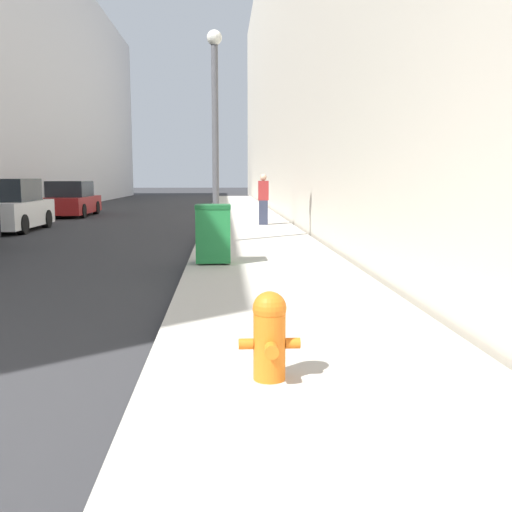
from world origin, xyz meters
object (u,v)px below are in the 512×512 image
fire_hydrant (270,334)px  parked_sedan_near (8,208)px  parked_sedan_far (71,200)px  trash_bin (213,233)px  lamppost (215,130)px  pedestrian_on_sidewalk (263,199)px

fire_hydrant → parked_sedan_near: 16.95m
parked_sedan_far → trash_bin: bearing=-66.8°
parked_sedan_near → trash_bin: bearing=-51.0°
parked_sedan_near → parked_sedan_far: bearing=89.2°
lamppost → parked_sedan_near: bearing=144.5°
trash_bin → parked_sedan_near: bearing=129.0°
trash_bin → lamppost: lamppost is taller
parked_sedan_near → pedestrian_on_sidewalk: pedestrian_on_sidewalk is taller
fire_hydrant → pedestrian_on_sidewalk: bearing=86.2°
parked_sedan_far → lamppost: bearing=-61.0°
fire_hydrant → lamppost: size_ratio=0.14×
trash_bin → lamppost: 4.29m
fire_hydrant → parked_sedan_far: 23.87m
lamppost → parked_sedan_far: bearing=119.0°
fire_hydrant → lamppost: bearing=93.1°
trash_bin → parked_sedan_far: (-6.93, 16.20, 0.01)m
fire_hydrant → parked_sedan_near: parked_sedan_near is taller
parked_sedan_near → parked_sedan_far: parked_sedan_near is taller
trash_bin → pedestrian_on_sidewalk: 9.17m
trash_bin → fire_hydrant: bearing=-85.0°
fire_hydrant → parked_sedan_far: parked_sedan_far is taller
parked_sedan_near → pedestrian_on_sidewalk: (8.64, 0.34, 0.24)m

